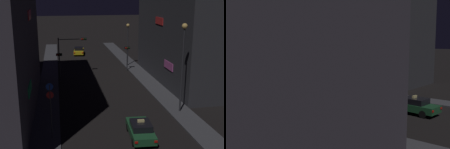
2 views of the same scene
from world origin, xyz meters
TOP-DOWN VIEW (x-y plane):
  - sidewalk_left at (-6.54, 28.19)m, footprint 2.41×60.38m
  - sidewalk_right at (6.54, 28.19)m, footprint 2.41×60.38m
  - building_facade_right at (13.41, 25.61)m, footprint 11.40×20.08m
  - taxi at (1.14, 10.06)m, footprint 2.11×4.56m
  - traffic_light_overhead at (-3.59, 31.39)m, footprint 4.06×0.42m
  - traffic_light_left_kerb at (-5.09, 27.94)m, footprint 0.80×0.42m
  - traffic_light_right_kerb at (5.09, 32.11)m, footprint 0.80×0.42m
  - sign_pole_left at (-6.01, 11.06)m, footprint 0.58×0.10m
  - street_lamp_near_block at (6.46, 14.69)m, footprint 0.54×0.54m
  - street_lamp_far_block at (5.87, 35.18)m, footprint 0.53×0.53m

SIDE VIEW (x-z plane):
  - sidewalk_left at x=-6.54m, z-range 0.00..0.14m
  - sidewalk_right at x=6.54m, z-range 0.00..0.14m
  - taxi at x=1.14m, z-range -0.07..1.55m
  - traffic_light_right_kerb at x=5.09m, z-range 0.82..4.63m
  - traffic_light_left_kerb at x=-5.09m, z-range 0.84..4.78m
  - sign_pole_left at x=-6.01m, z-range 0.61..5.26m
  - traffic_light_overhead at x=-3.59m, z-range 1.20..6.62m
  - street_lamp_far_block at x=5.87m, z-range 1.51..8.23m
  - street_lamp_near_block at x=6.46m, z-range 1.74..10.45m
  - building_facade_right at x=13.41m, z-range 0.00..17.59m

